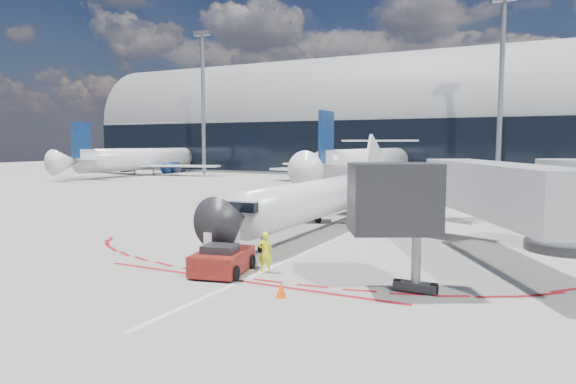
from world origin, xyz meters
The scene contains 15 objects.
ground centered at (0.00, 0.00, 0.00)m, with size 260.00×260.00×0.00m, color slate.
apron_centerline centered at (0.00, 2.00, 0.01)m, with size 0.25×40.00×0.01m, color silver.
apron_stop_bar centered at (0.00, -11.50, 0.01)m, with size 14.00×0.25×0.01m, color maroon.
terminal_building centered at (0.00, 64.97, 8.52)m, with size 150.00×24.15×24.00m.
jet_bridge centered at (9.79, -3.01, 3.01)m, with size 10.03×15.20×4.90m.
light_mast_west centered at (-45.00, 48.00, 12.50)m, with size 0.70×0.70×25.00m, color gray.
light_mast_centre centered at (5.00, 48.00, 12.50)m, with size 0.70×0.70×25.00m, color gray.
regional_jet centered at (-1.96, 2.92, 2.13)m, with size 20.64×25.45×6.37m.
pushback_tug centered at (-1.41, -10.75, 0.58)m, with size 2.71×5.12×1.30m.
ramp_worker centered at (0.19, -9.78, 0.90)m, with size 0.65×0.43×1.80m, color #ECFF1A.
uld_container centered at (-2.11, -9.70, 0.82)m, with size 2.21×2.07×1.66m.
safety_cone_left centered at (-4.67, -0.63, 0.23)m, with size 0.34×0.34×0.47m, color #FC4F05.
safety_cone_right centered at (2.50, -12.74, 0.28)m, with size 0.40×0.40×0.55m, color #FC4F05.
bg_airliner_0 centered at (-53.35, 42.32, 5.53)m, with size 34.17×36.18×11.06m, color silver, non-canonical shape.
bg_airliner_1 centered at (-10.68, 38.47, 5.73)m, with size 35.41×37.49×11.46m, color silver, non-canonical shape.
Camera 1 is at (10.98, -29.00, 5.64)m, focal length 32.00 mm.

